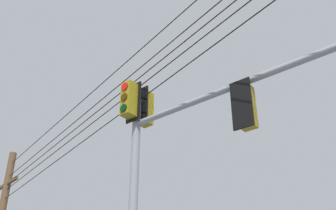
# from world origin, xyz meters

# --- Properties ---
(signal_mast_assembly) EXTENTS (0.97, 5.72, 7.30)m
(signal_mast_assembly) POSITION_xyz_m (0.11, 1.75, 5.21)
(signal_mast_assembly) COLOR gray
(signal_mast_assembly) RESTS_ON ground
(overhead_wire_span) EXTENTS (3.64, 21.62, 1.96)m
(overhead_wire_span) POSITION_xyz_m (0.33, 1.87, 7.60)
(overhead_wire_span) COLOR black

